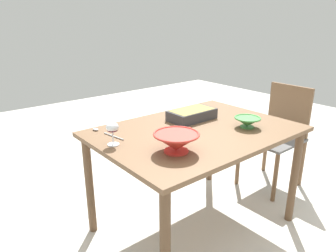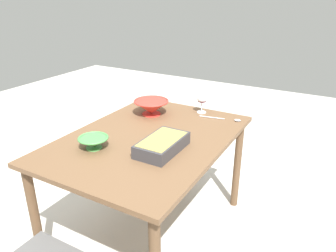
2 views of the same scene
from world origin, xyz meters
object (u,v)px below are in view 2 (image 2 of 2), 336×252
at_px(casserole_dish, 162,144).
at_px(small_bowl, 151,107).
at_px(dining_table, 149,149).
at_px(mixing_bowl, 94,142).
at_px(wine_glass, 202,100).
at_px(serving_spoon, 228,119).

relative_size(casserole_dish, small_bowl, 1.33).
xyz_separation_m(dining_table, casserole_dish, (-0.12, -0.17, 0.13)).
bearing_deg(mixing_bowl, casserole_dish, -64.89).
relative_size(wine_glass, mixing_bowl, 0.79).
bearing_deg(casserole_dish, mixing_bowl, 115.11).
height_order(dining_table, small_bowl, small_bowl).
bearing_deg(small_bowl, mixing_bowl, -179.45).
distance_m(wine_glass, mixing_bowl, 0.89).
relative_size(dining_table, wine_glass, 9.48).
height_order(wine_glass, mixing_bowl, wine_glass).
distance_m(casserole_dish, small_bowl, 0.58).
xyz_separation_m(wine_glass, serving_spoon, (-0.05, -0.22, -0.09)).
relative_size(small_bowl, serving_spoon, 0.87).
xyz_separation_m(mixing_bowl, small_bowl, (0.62, 0.01, 0.02)).
height_order(mixing_bowl, small_bowl, small_bowl).
distance_m(small_bowl, serving_spoon, 0.55).
bearing_deg(serving_spoon, dining_table, 146.79).
xyz_separation_m(casserole_dish, serving_spoon, (0.63, -0.16, -0.03)).
xyz_separation_m(dining_table, serving_spoon, (0.50, -0.33, 0.09)).
distance_m(wine_glass, casserole_dish, 0.68).
distance_m(dining_table, mixing_bowl, 0.36).
bearing_deg(small_bowl, dining_table, -150.54).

